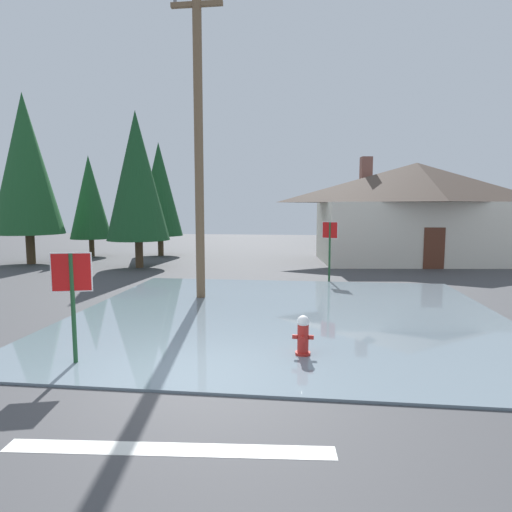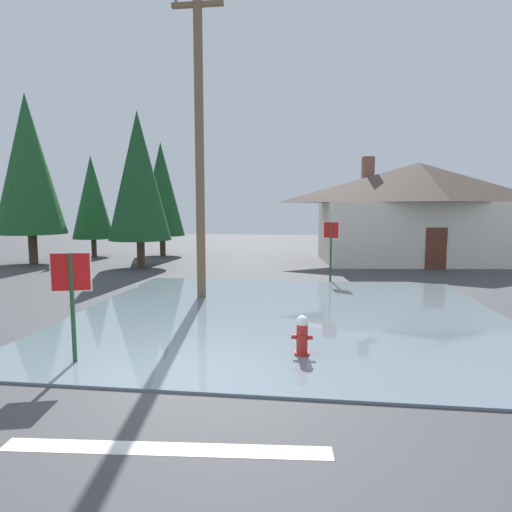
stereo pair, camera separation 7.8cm
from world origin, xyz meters
name	(u,v)px [view 1 (the left image)]	position (x,y,z in m)	size (l,w,h in m)	color
ground_plane	(188,381)	(0.00, 0.00, -0.05)	(80.00, 80.00, 0.10)	#424244
flood_puddle	(287,314)	(1.50, 4.64, 0.02)	(11.54, 10.57, 0.05)	slate
lane_stop_bar	(169,449)	(0.37, -2.18, 0.00)	(4.07, 0.30, 0.01)	silver
stop_sign_near	(72,286)	(-2.27, 0.37, 1.51)	(0.71, 0.21, 2.13)	#1E4C28
fire_hydrant	(303,337)	(1.96, 1.31, 0.41)	(0.42, 0.36, 0.84)	#AD231E
utility_pole	(199,141)	(-1.39, 6.44, 5.01)	(1.60, 0.28, 9.65)	brown
stop_sign_far	(330,240)	(2.92, 10.15, 1.69)	(0.59, 0.31, 2.39)	#1E4C28
house	(415,211)	(7.80, 17.16, 2.77)	(11.26, 7.02, 5.75)	silver
pine_tree_tall_left	(137,176)	(-6.20, 13.25, 4.46)	(3.03, 3.03, 7.58)	#4C3823
pine_tree_mid_left	(90,197)	(-10.95, 17.58, 3.55)	(2.42, 2.42, 6.04)	#4C3823
pine_tree_short_left	(26,164)	(-12.42, 13.92, 5.16)	(3.51, 3.51, 8.77)	#4C3823
pine_tree_far_center	(159,189)	(-6.95, 18.53, 4.05)	(2.75, 2.75, 6.88)	#4C3823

